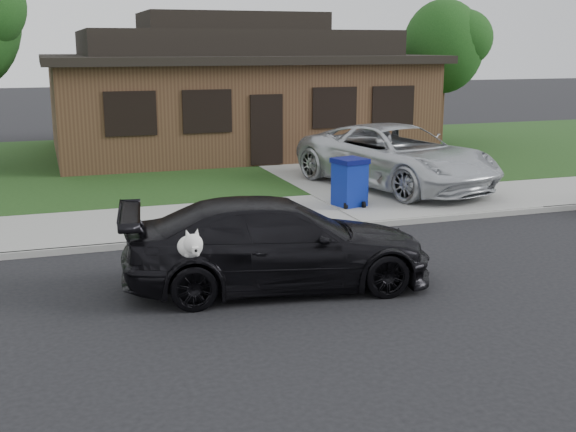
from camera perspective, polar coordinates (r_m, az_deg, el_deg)
name	(u,v)px	position (r m, az deg, el deg)	size (l,w,h in m)	color
ground	(228,304)	(10.69, -4.78, -6.96)	(120.00, 120.00, 0.00)	black
sidewalk	(169,223)	(15.37, -9.36, -0.54)	(60.00, 3.00, 0.12)	gray
curb	(183,241)	(13.93, -8.32, -1.95)	(60.00, 0.12, 0.12)	gray
lawn	(125,165)	(23.15, -12.72, 3.98)	(60.00, 13.00, 0.13)	#193814
driveway	(340,169)	(21.75, 4.13, 3.70)	(4.50, 13.00, 0.14)	gray
sedan	(278,244)	(11.21, -0.83, -2.20)	(5.02, 2.60, 1.39)	black
minivan	(396,156)	(18.71, 8.57, 4.69)	(2.64, 5.72, 1.59)	silver
recycling_bin	(350,182)	(16.41, 4.89, 2.68)	(0.80, 0.80, 1.10)	navy
house	(232,91)	(25.59, -4.42, 9.79)	(12.60, 8.60, 4.65)	#422B1C
tree_1	(448,45)	(28.17, 12.52, 13.06)	(3.15, 3.00, 5.25)	#332114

